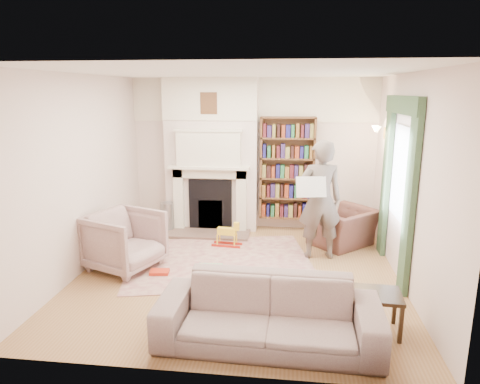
# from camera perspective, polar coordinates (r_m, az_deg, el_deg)

# --- Properties ---
(floor) EXTENTS (4.50, 4.50, 0.00)m
(floor) POSITION_cam_1_polar(r_m,az_deg,el_deg) (6.26, -0.28, -10.83)
(floor) COLOR olive
(floor) RESTS_ON ground
(ceiling) EXTENTS (4.50, 4.50, 0.00)m
(ceiling) POSITION_cam_1_polar(r_m,az_deg,el_deg) (5.72, -0.31, 15.72)
(ceiling) COLOR white
(ceiling) RESTS_ON wall_back
(wall_back) EXTENTS (4.50, 0.00, 4.50)m
(wall_back) POSITION_cam_1_polar(r_m,az_deg,el_deg) (8.03, 1.71, 5.01)
(wall_back) COLOR beige
(wall_back) RESTS_ON floor
(wall_front) EXTENTS (4.50, 0.00, 4.50)m
(wall_front) POSITION_cam_1_polar(r_m,az_deg,el_deg) (3.68, -4.67, -5.14)
(wall_front) COLOR beige
(wall_front) RESTS_ON floor
(wall_left) EXTENTS (0.00, 4.50, 4.50)m
(wall_left) POSITION_cam_1_polar(r_m,az_deg,el_deg) (6.50, -20.40, 2.19)
(wall_left) COLOR beige
(wall_left) RESTS_ON floor
(wall_right) EXTENTS (0.00, 4.50, 4.50)m
(wall_right) POSITION_cam_1_polar(r_m,az_deg,el_deg) (5.99, 21.61, 1.19)
(wall_right) COLOR beige
(wall_right) RESTS_ON floor
(fireplace) EXTENTS (1.70, 0.58, 2.80)m
(fireplace) POSITION_cam_1_polar(r_m,az_deg,el_deg) (7.94, -3.84, 4.79)
(fireplace) COLOR beige
(fireplace) RESTS_ON floor
(bookcase) EXTENTS (1.00, 0.24, 1.85)m
(bookcase) POSITION_cam_1_polar(r_m,az_deg,el_deg) (7.91, 6.31, 3.15)
(bookcase) COLOR brown
(bookcase) RESTS_ON floor
(window) EXTENTS (0.02, 0.90, 1.30)m
(window) POSITION_cam_1_polar(r_m,az_deg,el_deg) (6.35, 20.63, 2.39)
(window) COLOR silver
(window) RESTS_ON wall_right
(curtain_left) EXTENTS (0.07, 0.32, 2.40)m
(curtain_left) POSITION_cam_1_polar(r_m,az_deg,el_deg) (5.73, 21.69, -1.38)
(curtain_left) COLOR #324B30
(curtain_left) RESTS_ON floor
(curtain_right) EXTENTS (0.07, 0.32, 2.40)m
(curtain_right) POSITION_cam_1_polar(r_m,az_deg,el_deg) (7.06, 18.89, 1.48)
(curtain_right) COLOR #324B30
(curtain_right) RESTS_ON floor
(pelmet) EXTENTS (0.09, 1.70, 0.24)m
(pelmet) POSITION_cam_1_polar(r_m,az_deg,el_deg) (6.25, 20.93, 10.80)
(pelmet) COLOR #324B30
(pelmet) RESTS_ON wall_right
(wall_sconce) EXTENTS (0.20, 0.24, 0.24)m
(wall_sconce) POSITION_cam_1_polar(r_m,az_deg,el_deg) (7.32, 17.36, 7.54)
(wall_sconce) COLOR gold
(wall_sconce) RESTS_ON wall_right
(rug) EXTENTS (3.12, 2.64, 0.01)m
(rug) POSITION_cam_1_polar(r_m,az_deg,el_deg) (6.68, -2.66, -9.19)
(rug) COLOR beige
(rug) RESTS_ON floor
(armchair_reading) EXTENTS (1.29, 1.28, 0.63)m
(armchair_reading) POSITION_cam_1_polar(r_m,az_deg,el_deg) (7.46, 13.59, -4.59)
(armchair_reading) COLOR #472E26
(armchair_reading) RESTS_ON floor
(armchair_left) EXTENTS (1.21, 1.20, 0.86)m
(armchair_left) POSITION_cam_1_polar(r_m,az_deg,el_deg) (6.51, -15.12, -6.29)
(armchair_left) COLOR #BEAB9D
(armchair_left) RESTS_ON floor
(sofa) EXTENTS (2.31, 0.95, 0.67)m
(sofa) POSITION_cam_1_polar(r_m,az_deg,el_deg) (4.58, 3.78, -15.83)
(sofa) COLOR #9F9583
(sofa) RESTS_ON floor
(man_reading) EXTENTS (0.74, 0.55, 1.86)m
(man_reading) POSITION_cam_1_polar(r_m,az_deg,el_deg) (6.67, 10.61, -1.06)
(man_reading) COLOR #5C514A
(man_reading) RESTS_ON floor
(newspaper) EXTENTS (0.46, 0.20, 0.30)m
(newspaper) POSITION_cam_1_polar(r_m,az_deg,el_deg) (6.41, 9.47, 0.67)
(newspaper) COLOR beige
(newspaper) RESTS_ON man_reading
(coffee_table) EXTENTS (0.73, 0.49, 0.45)m
(coffee_table) POSITION_cam_1_polar(r_m,az_deg,el_deg) (5.02, 16.57, -14.99)
(coffee_table) COLOR #312311
(coffee_table) RESTS_ON floor
(paraffin_heater) EXTENTS (0.32, 0.32, 0.55)m
(paraffin_heater) POSITION_cam_1_polar(r_m,az_deg,el_deg) (8.08, -9.69, -3.30)
(paraffin_heater) COLOR #929498
(paraffin_heater) RESTS_ON floor
(rocking_horse) EXTENTS (0.51, 0.25, 0.43)m
(rocking_horse) POSITION_cam_1_polar(r_m,az_deg,el_deg) (7.22, -1.76, -5.63)
(rocking_horse) COLOR yellow
(rocking_horse) RESTS_ON rug
(board_game) EXTENTS (0.38, 0.38, 0.03)m
(board_game) POSITION_cam_1_polar(r_m,az_deg,el_deg) (6.37, -4.13, -10.17)
(board_game) COLOR #EEEF54
(board_game) RESTS_ON rug
(game_box_lid) EXTENTS (0.29, 0.21, 0.04)m
(game_box_lid) POSITION_cam_1_polar(r_m,az_deg,el_deg) (6.33, -10.68, -10.44)
(game_box_lid) COLOR red
(game_box_lid) RESTS_ON rug
(comic_annuals) EXTENTS (0.74, 0.46, 0.02)m
(comic_annuals) POSITION_cam_1_polar(r_m,az_deg,el_deg) (5.82, 1.15, -12.57)
(comic_annuals) COLOR red
(comic_annuals) RESTS_ON rug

